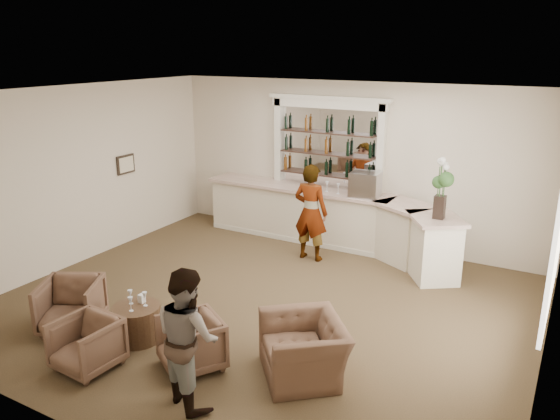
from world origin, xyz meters
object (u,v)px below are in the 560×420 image
object	(u,v)px
guest	(188,337)
armchair_right	(191,343)
sommelier	(311,212)
armchair_left	(71,305)
flower_vase	(441,184)
cocktail_table	(137,323)
armchair_center	(87,344)
bar_counter	(332,219)
armchair_far	(304,349)
espresso_machine	(365,184)

from	to	relation	value
guest	armchair_right	bearing A→B (deg)	-28.97
sommelier	armchair_left	bearing A→B (deg)	67.43
guest	armchair_right	size ratio (longest dim) A/B	2.19
armchair_right	flower_vase	bearing A→B (deg)	97.37
cocktail_table	armchair_center	distance (m)	0.86
cocktail_table	armchair_right	size ratio (longest dim) A/B	0.88
bar_counter	armchair_left	world-z (taller)	bar_counter
armchair_far	flower_vase	size ratio (longest dim) A/B	1.05
armchair_center	guest	bearing A→B (deg)	7.89
cocktail_table	espresso_machine	size ratio (longest dim) A/B	1.20
bar_counter	armchair_right	world-z (taller)	bar_counter
armchair_left	armchair_far	distance (m)	3.50
armchair_center	armchair_far	world-z (taller)	armchair_far
bar_counter	armchair_far	size ratio (longest dim) A/B	5.19
armchair_left	guest	bearing A→B (deg)	-39.47
armchair_far	flower_vase	xyz separation A→B (m)	(0.68, 3.69, 1.38)
sommelier	guest	size ratio (longest dim) A/B	1.13
bar_counter	armchair_right	size ratio (longest dim) A/B	7.58
armchair_left	flower_vase	world-z (taller)	flower_vase
armchair_left	espresso_machine	world-z (taller)	espresso_machine
cocktail_table	guest	world-z (taller)	guest
sommelier	armchair_left	size ratio (longest dim) A/B	2.26
armchair_left	sommelier	bearing A→B (deg)	38.08
espresso_machine	armchair_left	bearing A→B (deg)	-121.07
armchair_center	armchair_left	bearing A→B (deg)	152.30
armchair_left	espresso_machine	distance (m)	5.71
armchair_center	armchair_right	distance (m)	1.32
armchair_far	flower_vase	bearing A→B (deg)	128.88
armchair_center	armchair_right	size ratio (longest dim) A/B	0.99
guest	espresso_machine	size ratio (longest dim) A/B	2.99
armchair_center	armchair_right	bearing A→B (deg)	33.79
bar_counter	armchair_center	xyz separation A→B (m)	(-0.87, -5.59, -0.24)
bar_counter	espresso_machine	distance (m)	1.05
armchair_left	flower_vase	xyz separation A→B (m)	(4.13, 4.32, 1.36)
guest	espresso_machine	xyz separation A→B (m)	(-0.02, 5.50, 0.56)
cocktail_table	armchair_center	bearing A→B (deg)	-92.80
guest	armchair_right	world-z (taller)	guest
flower_vase	armchair_right	bearing A→B (deg)	-115.17
sommelier	bar_counter	bearing A→B (deg)	-94.79
flower_vase	bar_counter	bearing A→B (deg)	163.44
armchair_left	armchair_right	distance (m)	2.13
armchair_right	flower_vase	world-z (taller)	flower_vase
bar_counter	armchair_right	xyz separation A→B (m)	(0.27, -4.93, -0.23)
guest	espresso_machine	bearing A→B (deg)	-65.97
sommelier	armchair_left	world-z (taller)	sommelier
armchair_far	espresso_machine	xyz separation A→B (m)	(-0.92, 4.39, 1.02)
guest	flower_vase	size ratio (longest dim) A/B	1.57
bar_counter	armchair_center	size ratio (longest dim) A/B	7.69
flower_vase	armchair_left	bearing A→B (deg)	-133.70
armchair_right	espresso_machine	world-z (taller)	espresso_machine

